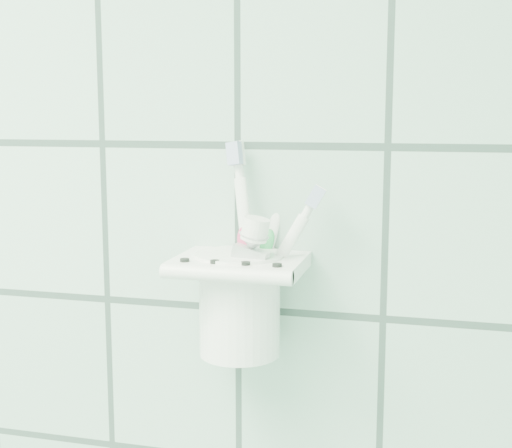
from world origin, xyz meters
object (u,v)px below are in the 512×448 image
Objects in this scene: toothbrush_pink at (257,245)px; toothbrush_blue at (242,244)px; cup at (240,300)px; holder_bracket at (240,266)px; toothbrush_orange at (227,256)px; toothpaste_tube at (232,273)px.

toothbrush_blue is (-0.02, 0.01, -0.00)m from toothbrush_pink.
toothbrush_pink is 1.02× the size of toothbrush_blue.
toothbrush_blue is at bearing 87.20° from cup.
toothbrush_pink is 0.02m from toothbrush_blue.
toothbrush_orange is at bearing -163.43° from holder_bracket.
toothpaste_tube is at bearing -101.94° from cup.
holder_bracket is 0.03m from toothbrush_pink.
holder_bracket is at bearing 75.39° from toothpaste_tube.
toothbrush_blue is (0.00, 0.01, 0.06)m from cup.
toothbrush_orange is at bearing 141.93° from toothpaste_tube.
holder_bracket is at bearing -65.04° from cup.
toothpaste_tube is (-0.01, -0.01, -0.01)m from holder_bracket.
toothbrush_pink reaches higher than toothpaste_tube.
toothpaste_tube is at bearing -51.33° from toothbrush_orange.
holder_bracket is 0.62× the size of toothbrush_blue.
toothbrush_pink reaches higher than toothbrush_orange.
toothbrush_blue is 0.04m from toothpaste_tube.
toothpaste_tube is at bearing -129.68° from toothbrush_pink.
holder_bracket and cup have the same top height.
cup is 0.04m from toothpaste_tube.
toothpaste_tube reaches higher than cup.
holder_bracket is at bearing -73.89° from toothbrush_blue.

